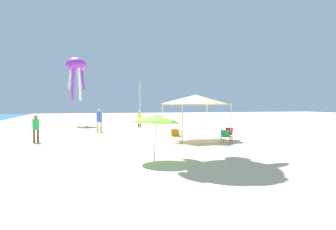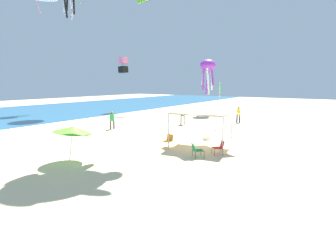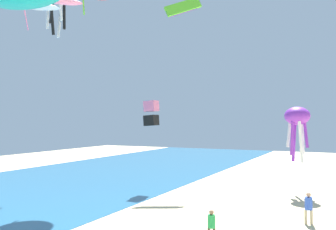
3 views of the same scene
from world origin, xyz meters
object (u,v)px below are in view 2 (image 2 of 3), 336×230
folding_chair_left_of_tent (219,147)px  folding_chair_facing_ocean (168,140)px  person_watching_sky (183,114)px  kite_box_pink (123,65)px  folding_chair_near_cooler (196,149)px  canopy_tent (201,108)px  person_by_tent (112,118)px  banner_flag (220,100)px  person_near_umbrella (238,113)px  kite_octopus_purple (208,67)px  beach_umbrella (73,130)px  cooler_box (206,137)px

folding_chair_left_of_tent → folding_chair_facing_ocean: bearing=-128.5°
person_watching_sky → kite_box_pink: bearing=129.6°
folding_chair_facing_ocean → folding_chair_near_cooler: bearing=-20.7°
canopy_tent → person_by_tent: (1.30, 9.80, -1.59)m
folding_chair_near_cooler → banner_flag: (10.56, 3.05, 2.13)m
folding_chair_left_of_tent → person_watching_sky: 11.12m
person_watching_sky → kite_box_pink: kite_box_pink is taller
person_near_umbrella → kite_box_pink: (1.40, 18.31, 5.90)m
canopy_tent → kite_box_pink: size_ratio=1.72×
kite_octopus_purple → person_near_umbrella: bearing=-39.0°
beach_umbrella → folding_chair_left_of_tent: size_ratio=2.55×
canopy_tent → person_watching_sky: size_ratio=2.10×
banner_flag → kite_box_pink: size_ratio=1.87×
canopy_tent → folding_chair_left_of_tent: canopy_tent is taller
cooler_box → banner_flag: bearing=14.1°
person_near_umbrella → person_watching_sky: (-4.64, 4.25, 0.11)m
beach_umbrella → banner_flag: (14.85, -2.21, 0.87)m
folding_chair_facing_ocean → kite_octopus_purple: size_ratio=0.17×
folding_chair_facing_ocean → person_by_tent: bearing=164.6°
folding_chair_facing_ocean → cooler_box: folding_chair_facing_ocean is taller
banner_flag → person_by_tent: (-6.84, 7.68, -1.62)m
folding_chair_left_of_tent → beach_umbrella: bearing=-89.0°
folding_chair_left_of_tent → person_watching_sky: person_watching_sky is taller
canopy_tent → kite_box_pink: kite_box_pink is taller
canopy_tent → cooler_box: 3.25m
folding_chair_facing_ocean → person_watching_sky: person_watching_sky is taller
kite_octopus_purple → kite_box_pink: 12.76m
folding_chair_left_of_tent → kite_octopus_purple: size_ratio=0.17×
banner_flag → kite_octopus_purple: kite_octopus_purple is taller
canopy_tent → person_by_tent: canopy_tent is taller
person_by_tent → folding_chair_facing_ocean: bearing=-68.1°
folding_chair_left_of_tent → cooler_box: folding_chair_left_of_tent is taller
banner_flag → person_near_umbrella: bearing=-10.6°
canopy_tent → folding_chair_near_cooler: canopy_tent is taller
folding_chair_left_of_tent → banner_flag: size_ratio=0.19×
folding_chair_near_cooler → person_by_tent: 11.37m
beach_umbrella → person_watching_sky: bearing=5.6°
cooler_box → kite_box_pink: 23.11m
folding_chair_facing_ocean → person_by_tent: (2.57, 8.03, 0.51)m
folding_chair_left_of_tent → cooler_box: 3.99m
folding_chair_left_of_tent → kite_box_pink: (14.26, 21.51, 6.44)m
beach_umbrella → person_watching_sky: 13.95m
canopy_tent → person_by_tent: 10.02m
canopy_tent → folding_chair_near_cooler: size_ratio=4.90×
canopy_tent → cooler_box: canopy_tent is taller
canopy_tent → beach_umbrella: (-6.71, 4.32, -0.84)m
canopy_tent → folding_chair_near_cooler: (-2.42, -0.93, -2.10)m
folding_chair_facing_ocean → kite_octopus_purple: bearing=110.0°
folding_chair_near_cooler → person_by_tent: person_by_tent is taller
cooler_box → banner_flag: banner_flag is taller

